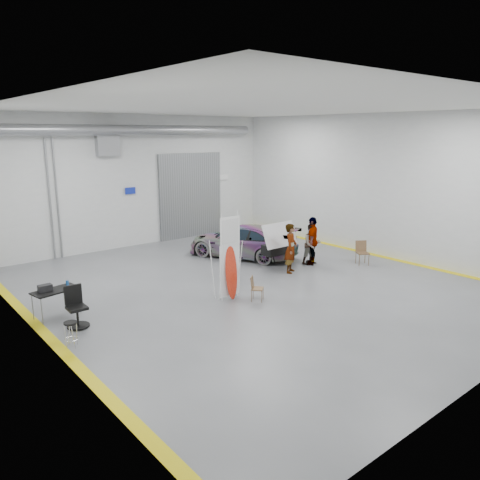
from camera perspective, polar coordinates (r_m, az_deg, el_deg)
ground at (r=16.36m, az=1.42°, el=-5.56°), size 16.00×16.00×0.00m
room_shell at (r=17.43m, az=-2.74°, el=9.28°), size 14.02×16.18×6.01m
sedan_car at (r=19.91m, az=0.32°, el=-0.12°), size 3.74×5.10×1.37m
person_a at (r=17.71m, az=6.22°, el=-1.00°), size 0.82×0.75×1.89m
person_b at (r=18.97m, az=8.76°, el=-0.52°), size 0.93×0.80×1.65m
person_c at (r=18.91m, az=8.80°, el=-0.09°), size 1.18×1.04×1.95m
surfboard_display at (r=14.76m, az=-1.18°, el=-2.98°), size 0.80×0.24×2.82m
folding_chair_near at (r=14.87m, az=2.11°, el=-6.50°), size 0.52×0.58×0.79m
folding_chair_far at (r=19.42m, az=14.65°, el=-2.07°), size 0.62×0.67×0.95m
shop_stool at (r=12.50m, az=-19.88°, el=-10.79°), size 0.34×0.34×0.66m
work_table at (r=14.47m, az=-21.85°, el=-5.71°), size 1.36×0.85×1.04m
office_chair at (r=13.63m, az=-19.36°, el=-7.98°), size 0.60×0.60×1.13m
trunk_lid at (r=18.22m, az=4.58°, el=0.88°), size 1.60×0.97×0.04m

